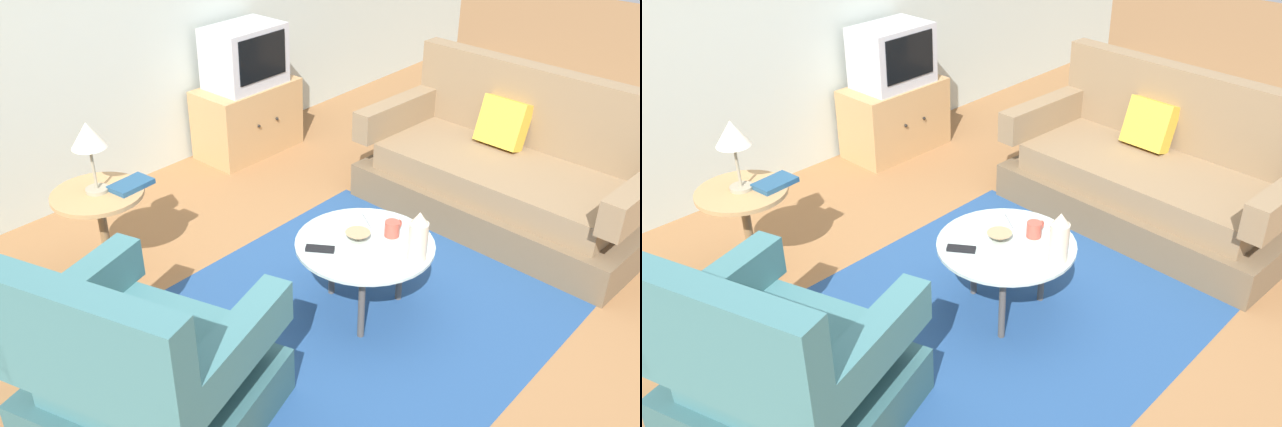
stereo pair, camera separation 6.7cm
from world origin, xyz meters
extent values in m
plane|color=olive|center=(0.00, 0.00, 0.00)|extent=(16.00, 16.00, 0.00)
cube|color=navy|center=(-0.09, -0.03, 0.00)|extent=(2.04, 1.93, 0.00)
cube|color=#325C60|center=(-1.33, 0.17, 0.12)|extent=(1.09, 1.16, 0.24)
cube|color=#3D7075|center=(-1.33, 0.17, 0.33)|extent=(0.88, 0.85, 0.18)
cube|color=#3D7075|center=(-1.67, 0.07, 0.69)|extent=(0.41, 0.96, 0.53)
cube|color=#3D7075|center=(-1.21, -0.22, 0.52)|extent=(0.86, 0.38, 0.20)
cube|color=#3D7075|center=(-1.44, 0.56, 0.52)|extent=(0.86, 0.38, 0.20)
cube|color=brown|center=(1.30, -0.11, 0.12)|extent=(1.00, 1.95, 0.24)
cube|color=#846B4C|center=(1.30, -0.11, 0.33)|extent=(0.84, 1.66, 0.18)
cube|color=#846B4C|center=(1.67, -0.13, 0.69)|extent=(0.24, 1.90, 0.54)
cube|color=#846B4C|center=(1.34, 0.77, 0.53)|extent=(0.90, 0.19, 0.21)
cube|color=gold|center=(1.53, 0.07, 0.58)|extent=(0.23, 0.33, 0.34)
cylinder|color=#B2C6C1|center=(-0.09, -0.03, 0.43)|extent=(0.74, 0.74, 0.02)
cylinder|color=#4C4742|center=(-0.09, 0.20, 0.21)|extent=(0.04, 0.04, 0.42)
cylinder|color=#4C4742|center=(-0.27, -0.17, 0.21)|extent=(0.04, 0.04, 0.42)
cylinder|color=#4C4742|center=(0.12, -0.12, 0.21)|extent=(0.04, 0.04, 0.42)
cylinder|color=tan|center=(-0.83, 1.27, 0.56)|extent=(0.51, 0.51, 0.02)
cylinder|color=brown|center=(-0.83, 1.27, 0.27)|extent=(0.05, 0.05, 0.55)
cylinder|color=brown|center=(-0.83, 1.27, 0.01)|extent=(0.28, 0.28, 0.02)
cube|color=tan|center=(0.94, 1.97, 0.28)|extent=(0.82, 0.44, 0.55)
sphere|color=black|center=(0.85, 1.74, 0.30)|extent=(0.02, 0.02, 0.02)
sphere|color=black|center=(1.04, 1.74, 0.30)|extent=(0.02, 0.02, 0.02)
cube|color=#B7B7BC|center=(0.94, 1.97, 0.78)|extent=(0.58, 0.39, 0.46)
cube|color=black|center=(0.94, 1.77, 0.81)|extent=(0.47, 0.01, 0.33)
cylinder|color=#9E937A|center=(-0.82, 1.28, 0.58)|extent=(0.13, 0.13, 0.02)
cylinder|color=#9E937A|center=(-0.82, 1.28, 0.72)|extent=(0.02, 0.02, 0.25)
cone|color=beige|center=(-0.82, 1.28, 0.91)|extent=(0.19, 0.19, 0.14)
cylinder|color=beige|center=(-0.03, -0.32, 0.54)|extent=(0.10, 0.10, 0.21)
cone|color=beige|center=(-0.03, -0.32, 0.67)|extent=(0.09, 0.09, 0.06)
cylinder|color=#B74C3D|center=(0.06, -0.09, 0.48)|extent=(0.08, 0.08, 0.09)
torus|color=#B74C3D|center=(0.12, -0.09, 0.48)|extent=(0.06, 0.01, 0.06)
cone|color=tan|center=(-0.09, 0.01, 0.46)|extent=(0.13, 0.13, 0.05)
cube|color=black|center=(-0.30, 0.10, 0.45)|extent=(0.12, 0.15, 0.02)
cube|color=#B2B2B7|center=(0.11, 0.09, 0.45)|extent=(0.13, 0.17, 0.02)
cube|color=navy|center=(-0.67, 1.18, 0.59)|extent=(0.24, 0.17, 0.03)
camera|label=1|loc=(-2.58, -1.92, 2.42)|focal=39.49mm
camera|label=2|loc=(-2.53, -1.97, 2.42)|focal=39.49mm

